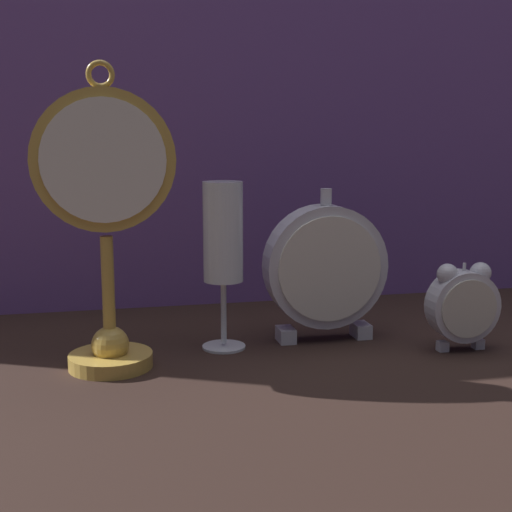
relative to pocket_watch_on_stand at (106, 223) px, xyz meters
name	(u,v)px	position (x,y,z in m)	size (l,w,h in m)	color
ground_plane	(272,371)	(0.17, -0.05, -0.16)	(4.00, 4.00, 0.00)	black
fabric_backdrop_drape	(219,75)	(0.17, 0.28, 0.18)	(1.55, 0.01, 0.68)	#6B478E
pocket_watch_on_stand	(106,223)	(0.00, 0.00, 0.00)	(0.15, 0.09, 0.33)	gold
alarm_clock_twin_bell	(463,302)	(0.41, -0.03, -0.10)	(0.09, 0.03, 0.11)	silver
mantel_clock_silver	(325,268)	(0.27, 0.05, -0.07)	(0.15, 0.04, 0.19)	silver
champagne_flute	(223,243)	(0.14, 0.04, -0.03)	(0.05, 0.05, 0.20)	silver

